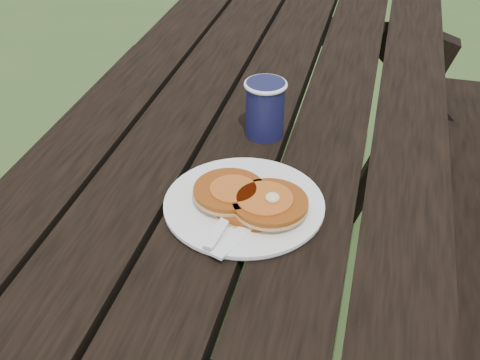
% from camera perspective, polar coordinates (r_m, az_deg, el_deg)
% --- Properties ---
extents(ground, '(60.00, 60.00, 0.00)m').
position_cam_1_polar(ground, '(1.73, 1.33, -15.59)').
color(ground, '#344F22').
rests_on(ground, ground).
extents(picnic_table, '(1.36, 1.80, 0.75)m').
position_cam_1_polar(picnic_table, '(1.46, 1.52, -6.52)').
color(picnic_table, black).
rests_on(picnic_table, ground).
extents(plate, '(0.32, 0.32, 0.01)m').
position_cam_1_polar(plate, '(0.96, 0.39, -2.38)').
color(plate, white).
rests_on(plate, picnic_table).
extents(pancake_stack, '(0.19, 0.13, 0.04)m').
position_cam_1_polar(pancake_stack, '(0.94, 1.00, -1.83)').
color(pancake_stack, '#954410').
rests_on(pancake_stack, plate).
extents(knife, '(0.08, 0.18, 0.00)m').
position_cam_1_polar(knife, '(0.91, 1.02, -4.15)').
color(knife, white).
rests_on(knife, plate).
extents(fork, '(0.05, 0.16, 0.01)m').
position_cam_1_polar(fork, '(0.90, -1.71, -4.29)').
color(fork, white).
rests_on(fork, plate).
extents(coffee_cup, '(0.08, 0.08, 0.11)m').
position_cam_1_polar(coffee_cup, '(1.12, 2.40, 7.06)').
color(coffee_cup, '#13153A').
rests_on(coffee_cup, picnic_table).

